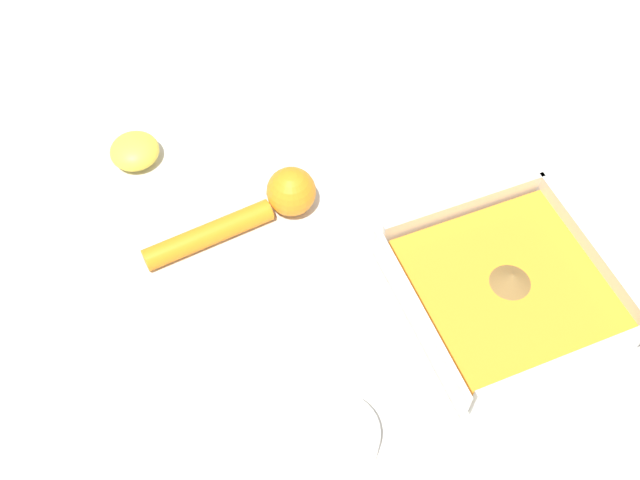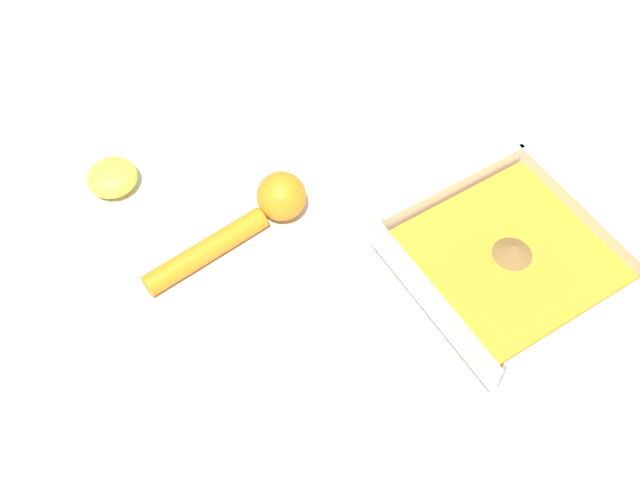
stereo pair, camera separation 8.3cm
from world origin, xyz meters
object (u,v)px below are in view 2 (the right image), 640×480
at_px(spice_bowl, 379,433).
at_px(lemon_squeezer, 256,215).
at_px(lemon_half, 112,177).
at_px(square_dish, 506,264).

height_order(spice_bowl, lemon_squeezer, lemon_squeezer).
bearing_deg(lemon_half, square_dish, 42.71).
bearing_deg(lemon_squeezer, square_dish, -51.00).
bearing_deg(lemon_half, spice_bowl, 11.99).
height_order(square_dish, spice_bowl, square_dish).
height_order(spice_bowl, lemon_half, spice_bowl).
distance_m(square_dish, spice_bowl, 0.24).
bearing_deg(spice_bowl, square_dish, 110.36).
distance_m(spice_bowl, lemon_squeezer, 0.29).
distance_m(spice_bowl, lemon_half, 0.44).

